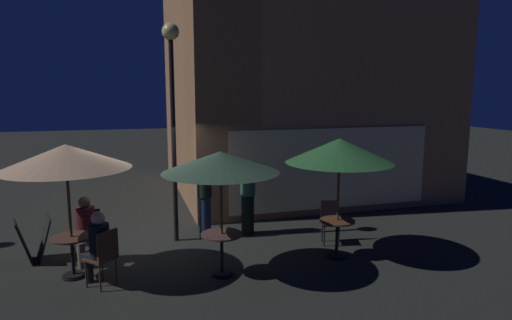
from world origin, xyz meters
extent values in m
plane|color=#252723|center=(0.00, 0.00, 0.00)|extent=(60.00, 60.00, 0.00)
cube|color=#A7744D|center=(5.09, 2.12, 4.93)|extent=(7.88, 1.64, 9.87)
cube|color=#A7744D|center=(1.97, 5.06, 4.93)|extent=(1.64, 7.52, 9.87)
cube|color=beige|center=(4.69, 1.26, 1.25)|extent=(5.51, 0.08, 2.10)
cylinder|color=black|center=(0.54, 0.40, 2.17)|extent=(0.10, 0.10, 4.34)
sphere|color=#F7DA7D|center=(0.54, 0.40, 4.45)|extent=(0.35, 0.35, 0.35)
cube|color=black|center=(-2.04, 0.02, 0.43)|extent=(0.39, 0.60, 0.83)
cube|color=black|center=(-2.39, -0.07, 0.43)|extent=(0.39, 0.60, 0.83)
cylinder|color=black|center=(1.11, -1.68, 0.01)|extent=(0.40, 0.40, 0.03)
cylinder|color=black|center=(1.11, -1.68, 0.37)|extent=(0.06, 0.06, 0.74)
cylinder|color=#49312D|center=(1.11, -1.68, 0.75)|extent=(0.73, 0.73, 0.03)
cylinder|color=black|center=(-1.42, -1.03, 0.01)|extent=(0.40, 0.40, 0.03)
cylinder|color=black|center=(-1.42, -1.03, 0.36)|extent=(0.06, 0.06, 0.71)
cylinder|color=#4C3023|center=(-1.42, -1.03, 0.73)|extent=(0.71, 0.71, 0.03)
cylinder|color=black|center=(3.46, -1.49, 0.01)|extent=(0.40, 0.40, 0.03)
cylinder|color=black|center=(3.46, -1.49, 0.36)|extent=(0.06, 0.06, 0.73)
cylinder|color=#52321F|center=(3.46, -1.49, 0.74)|extent=(0.69, 0.69, 0.03)
cylinder|color=black|center=(1.11, -1.68, 0.03)|extent=(0.36, 0.36, 0.06)
cylinder|color=#513B27|center=(1.11, -1.68, 1.09)|extent=(0.05, 0.05, 2.18)
cone|color=#334F3A|center=(1.11, -1.68, 2.05)|extent=(2.05, 2.05, 0.37)
cylinder|color=black|center=(-1.42, -1.03, 0.03)|extent=(0.36, 0.36, 0.06)
cylinder|color=#503D24|center=(-1.42, -1.03, 1.16)|extent=(0.05, 0.05, 2.31)
cone|color=tan|center=(-1.42, -1.03, 2.15)|extent=(2.16, 2.16, 0.42)
cylinder|color=black|center=(3.46, -1.49, 0.03)|extent=(0.36, 0.36, 0.06)
cylinder|color=#4A3521|center=(3.46, -1.49, 1.16)|extent=(0.05, 0.05, 2.31)
cone|color=#265A2E|center=(3.46, -1.49, 2.13)|extent=(2.06, 2.06, 0.47)
cylinder|color=black|center=(-1.12, -0.58, 0.24)|extent=(0.03, 0.03, 0.47)
cylinder|color=black|center=(-1.44, -0.49, 0.24)|extent=(0.03, 0.03, 0.47)
cylinder|color=black|center=(-1.03, -0.25, 0.24)|extent=(0.03, 0.03, 0.47)
cylinder|color=black|center=(-1.35, -0.16, 0.24)|extent=(0.03, 0.03, 0.47)
cube|color=black|center=(-1.23, -0.37, 0.49)|extent=(0.52, 0.52, 0.03)
cube|color=black|center=(-1.18, -0.18, 0.75)|extent=(0.42, 0.15, 0.49)
cylinder|color=#54301E|center=(-1.17, -1.54, 0.24)|extent=(0.03, 0.03, 0.47)
cylinder|color=#54301E|center=(-0.92, -1.31, 0.24)|extent=(0.03, 0.03, 0.47)
cylinder|color=#54301E|center=(-0.93, -1.78, 0.24)|extent=(0.03, 0.03, 0.47)
cylinder|color=#54301E|center=(-0.69, -1.55, 0.24)|extent=(0.03, 0.03, 0.47)
cube|color=#54301E|center=(-0.93, -1.55, 0.49)|extent=(0.60, 0.60, 0.04)
cube|color=#54301E|center=(-0.80, -1.68, 0.75)|extent=(0.33, 0.32, 0.48)
cylinder|color=black|center=(3.78, -0.97, 0.22)|extent=(0.03, 0.03, 0.44)
cylinder|color=black|center=(3.49, -0.88, 0.22)|extent=(0.03, 0.03, 0.44)
cylinder|color=black|center=(3.87, -0.67, 0.22)|extent=(0.03, 0.03, 0.44)
cylinder|color=black|center=(3.57, -0.58, 0.22)|extent=(0.03, 0.03, 0.44)
cube|color=black|center=(3.68, -0.77, 0.46)|extent=(0.48, 0.48, 0.04)
cube|color=black|center=(3.73, -0.61, 0.70)|extent=(0.38, 0.15, 0.45)
cube|color=#7C6957|center=(-1.27, -0.50, 0.49)|extent=(0.43, 0.44, 0.14)
cylinder|color=#7C6957|center=(-1.31, -0.66, 0.24)|extent=(0.14, 0.14, 0.49)
cylinder|color=#541B21|center=(-1.23, -0.37, 0.79)|extent=(0.35, 0.35, 0.59)
sphere|color=#8F6D49|center=(-1.23, -0.37, 1.18)|extent=(0.22, 0.22, 0.22)
cube|color=black|center=(-1.02, -1.45, 0.49)|extent=(0.49, 0.49, 0.14)
cylinder|color=black|center=(-1.13, -1.33, 0.24)|extent=(0.14, 0.14, 0.49)
cylinder|color=black|center=(-0.93, -1.55, 0.78)|extent=(0.34, 0.34, 0.59)
sphere|color=beige|center=(-0.93, -1.55, 1.18)|extent=(0.23, 0.23, 0.23)
cylinder|color=#1F2E4B|center=(1.18, 0.38, 0.47)|extent=(0.26, 0.26, 0.94)
cylinder|color=black|center=(1.18, 0.38, 1.24)|extent=(0.31, 0.31, 0.61)
sphere|color=tan|center=(1.18, 0.38, 1.64)|extent=(0.21, 0.21, 0.21)
cylinder|color=black|center=(2.16, 0.38, 0.46)|extent=(0.29, 0.29, 0.91)
cylinder|color=#2A503C|center=(2.16, 0.38, 1.21)|extent=(0.34, 0.34, 0.60)
sphere|color=tan|center=(2.16, 0.38, 1.61)|extent=(0.22, 0.22, 0.22)
camera|label=1|loc=(-0.41, -8.97, 3.26)|focal=30.78mm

